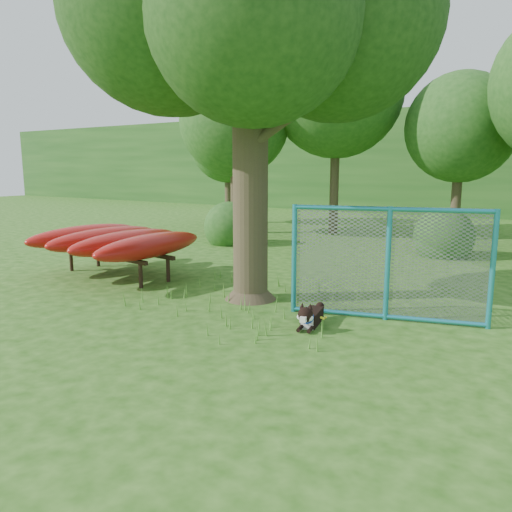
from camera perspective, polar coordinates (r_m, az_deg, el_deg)
The scene contains 13 objects.
ground at distance 9.05m, azimuth -5.23°, elevation -7.25°, with size 80.00×80.00×0.00m, color #215010.
wooden_post at distance 10.10m, azimuth -0.96°, elevation -1.56°, with size 0.34×0.16×1.23m.
kayak_rack at distance 12.85m, azimuth -15.71°, elevation 1.74°, with size 3.68×3.80×1.18m.
husky_dog at distance 8.64m, azimuth 6.19°, elevation -6.90°, with size 0.45×1.11×0.49m.
fence_section at distance 9.08m, azimuth 14.81°, elevation -0.88°, with size 3.37×1.00×3.38m.
wildflower_clump at distance 8.45m, azimuth 7.65°, elevation -7.15°, with size 0.12×0.10×0.25m.
bg_tree_a at distance 20.62m, azimuth -2.48°, elevation 15.09°, with size 4.40×4.40×6.70m.
bg_tree_b at distance 20.76m, azimuth 9.22°, elevation 18.07°, with size 5.20×5.20×8.22m.
bg_tree_c at distance 20.21m, azimuth 22.39°, elevation 13.39°, with size 4.00×4.00×6.12m.
bg_tree_f at distance 24.46m, azimuth -3.21°, elevation 12.54°, with size 3.60×3.60×5.55m.
shrub_left at distance 17.84m, azimuth -3.07°, elevation 1.42°, with size 1.80×1.80×1.80m, color #204F19.
shrub_mid at distance 16.36m, azimuth 20.54°, elevation -0.01°, with size 1.80×1.80×1.80m, color #204F19.
wooded_hillside at distance 35.20m, azimuth 24.44°, elevation 9.73°, with size 80.00×12.00×6.00m, color #204F19.
Camera 1 is at (5.35, -6.79, 2.70)m, focal length 35.00 mm.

